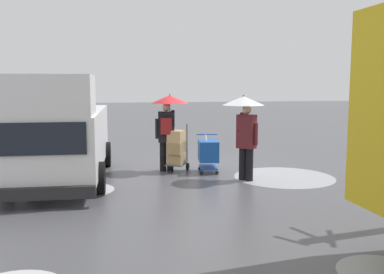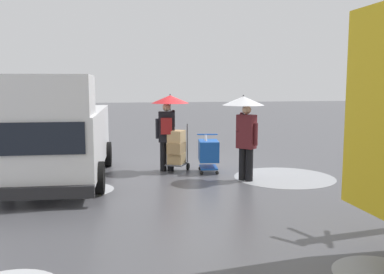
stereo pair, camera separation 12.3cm
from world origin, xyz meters
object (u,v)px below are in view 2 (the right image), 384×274
Objects in this scene: pedestrian_pink_side at (169,115)px; pedestrian_black_side at (245,118)px; cargo_van_parked_right at (61,134)px; shopping_cart_vendor at (208,152)px; hand_dolly_boxes at (177,148)px.

pedestrian_pink_side and pedestrian_black_side have the same top height.
cargo_van_parked_right is 5.19× the size of shopping_cart_vendor.
cargo_van_parked_right is 3.88m from shopping_cart_vendor.
shopping_cart_vendor is (-3.81, -0.42, -0.61)m from cargo_van_parked_right.
shopping_cart_vendor is 1.49m from pedestrian_pink_side.
cargo_van_parked_right is 4.12× the size of hand_dolly_boxes.
pedestrian_pink_side is at bearing -30.00° from hand_dolly_boxes.
hand_dolly_boxes reaches higher than shopping_cart_vendor.
cargo_van_parked_right reaches higher than pedestrian_black_side.
cargo_van_parked_right is 3.08m from hand_dolly_boxes.
pedestrian_pink_side is (-2.76, -0.79, 0.39)m from cargo_van_parked_right.
hand_dolly_boxes is 0.95m from pedestrian_pink_side.
cargo_van_parked_right is 2.90m from pedestrian_pink_side.
pedestrian_black_side reaches higher than hand_dolly_boxes.
pedestrian_black_side is (-4.47, 0.69, 0.41)m from cargo_van_parked_right.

